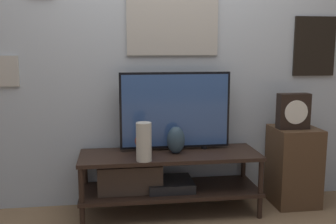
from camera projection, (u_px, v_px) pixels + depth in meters
The scene contains 8 objects.
wall_back at pixel (165, 43), 3.25m from camera, with size 6.40×0.08×2.70m.
media_console at pixel (156, 176), 3.13m from camera, with size 1.42×0.47×0.49m.
television at pixel (175, 110), 3.17m from camera, with size 0.90×0.05×0.64m.
vase_tall_ceramic at pixel (144, 142), 2.88m from camera, with size 0.11×0.11×0.29m.
vase_urn_stoneware at pixel (176, 140), 3.09m from camera, with size 0.14×0.11×0.22m.
decorative_bust at pixel (142, 143), 3.03m from camera, with size 0.12×0.12×0.17m.
side_table at pixel (293, 166), 3.33m from camera, with size 0.36×0.38×0.66m.
mantel_clock at pixel (293, 111), 3.21m from camera, with size 0.26×0.11×0.29m.
Camera 1 is at (-0.43, -2.71, 1.32)m, focal length 42.00 mm.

